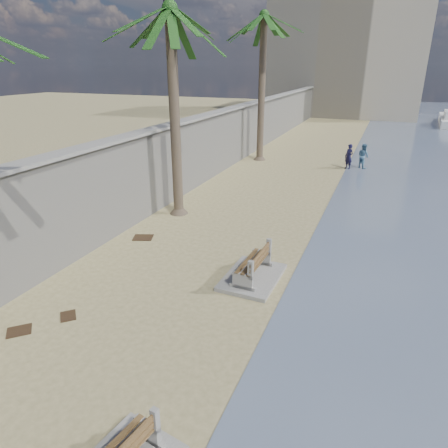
% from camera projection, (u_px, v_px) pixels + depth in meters
% --- Properties ---
extents(ground_plane, '(140.00, 140.00, 0.00)m').
position_uv_depth(ground_plane, '(110.00, 414.00, 7.57)').
color(ground_plane, tan).
extents(seawall, '(0.45, 70.00, 3.50)m').
position_uv_depth(seawall, '(232.00, 137.00, 25.91)').
color(seawall, gray).
rests_on(seawall, ground_plane).
extents(wall_cap, '(0.80, 70.00, 0.12)m').
position_uv_depth(wall_cap, '(233.00, 108.00, 25.24)').
color(wall_cap, gray).
rests_on(wall_cap, seawall).
extents(end_building, '(18.00, 12.00, 14.00)m').
position_uv_depth(end_building, '(347.00, 56.00, 50.33)').
color(end_building, '#B7AA93').
rests_on(end_building, ground_plane).
extents(bench_far, '(1.62, 2.33, 0.96)m').
position_uv_depth(bench_far, '(253.00, 267.00, 12.15)').
color(bench_far, gray).
rests_on(bench_far, ground_plane).
extents(palm_mid, '(5.00, 5.00, 8.97)m').
position_uv_depth(palm_mid, '(170.00, 12.00, 14.73)').
color(palm_mid, brown).
rests_on(palm_mid, ground_plane).
extents(palm_back, '(5.00, 5.00, 9.82)m').
position_uv_depth(palm_back, '(264.00, 18.00, 24.29)').
color(palm_back, brown).
rests_on(palm_back, ground_plane).
extents(streetlight, '(0.28, 0.28, 5.12)m').
position_uv_depth(streetlight, '(169.00, 52.00, 17.18)').
color(streetlight, '#2D2D33').
rests_on(streetlight, wall_cap).
extents(person_a, '(0.78, 0.73, 1.78)m').
position_uv_depth(person_a, '(349.00, 155.00, 24.83)').
color(person_a, '#151335').
rests_on(person_a, ground_plane).
extents(person_b, '(1.04, 1.03, 1.71)m').
position_uv_depth(person_b, '(363.00, 155.00, 25.07)').
color(person_b, teal).
rests_on(person_b, ground_plane).
extents(debris_b, '(0.72, 0.72, 0.03)m').
position_uv_depth(debris_b, '(19.00, 331.00, 9.89)').
color(debris_b, '#382616').
rests_on(debris_b, ground_plane).
extents(debris_c, '(0.88, 0.80, 0.03)m').
position_uv_depth(debris_c, '(143.00, 237.00, 15.20)').
color(debris_c, '#382616').
rests_on(debris_c, ground_plane).
extents(debris_d, '(0.61, 0.61, 0.03)m').
position_uv_depth(debris_d, '(68.00, 316.00, 10.48)').
color(debris_d, '#382616').
rests_on(debris_d, ground_plane).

